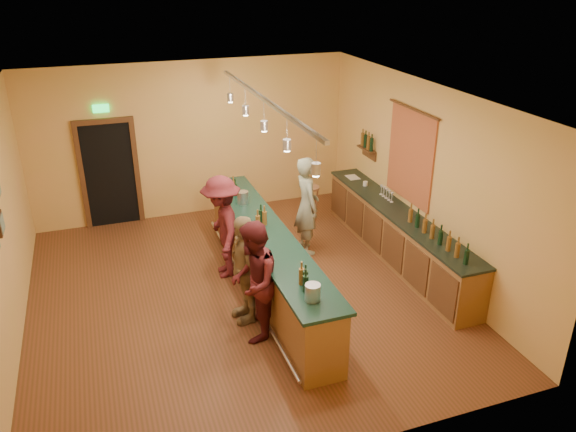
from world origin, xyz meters
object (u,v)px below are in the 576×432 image
object	(u,v)px
bartender	(307,205)
bar_stool	(310,193)
customer_b	(245,269)
customer_c	(222,227)
tasting_bar	(266,256)
customer_a	(254,282)
back_counter	(397,235)

from	to	relation	value
bartender	bar_stool	distance (m)	1.31
customer_b	customer_c	world-z (taller)	customer_c
customer_b	customer_c	distance (m)	1.40
bartender	customer_c	distance (m)	1.68
tasting_bar	customer_a	size ratio (longest dim) A/B	2.89
back_counter	customer_a	world-z (taller)	customer_a
bartender	bar_stool	xyz separation A→B (m)	(0.53, 1.17, -0.28)
bar_stool	customer_b	bearing A→B (deg)	-126.84
tasting_bar	customer_c	world-z (taller)	customer_c
customer_c	customer_b	bearing A→B (deg)	5.09
customer_a	customer_c	bearing A→B (deg)	-156.00
customer_c	bar_stool	size ratio (longest dim) A/B	2.29
customer_a	bar_stool	size ratio (longest dim) A/B	2.28
back_counter	customer_a	distance (m)	3.36
tasting_bar	bartender	world-z (taller)	bartender
customer_b	customer_a	bearing A→B (deg)	-2.84
customer_b	customer_c	size ratio (longest dim) A/B	0.95
tasting_bar	customer_b	world-z (taller)	customer_b
customer_c	back_counter	bearing A→B (deg)	85.42
back_counter	customer_c	bearing A→B (deg)	170.32
bartender	bar_stool	size ratio (longest dim) A/B	2.35
bartender	back_counter	bearing A→B (deg)	-120.23
tasting_bar	customer_b	size ratio (longest dim) A/B	3.03
tasting_bar	customer_b	xyz separation A→B (m)	(-0.55, -0.70, 0.24)
back_counter	customer_c	world-z (taller)	customer_c
back_counter	bartender	xyz separation A→B (m)	(-1.40, 0.85, 0.42)
bartender	customer_b	bearing A→B (deg)	137.45
back_counter	customer_a	xyz separation A→B (m)	(-3.05, -1.34, 0.40)
customer_c	tasting_bar	bearing A→B (deg)	43.11
customer_b	bar_stool	size ratio (longest dim) A/B	2.17
back_counter	customer_b	distance (m)	3.20
back_counter	tasting_bar	xyz separation A→B (m)	(-2.50, -0.18, 0.12)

